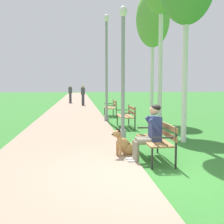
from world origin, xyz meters
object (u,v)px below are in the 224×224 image
at_px(lamp_post_near, 123,72).
at_px(pedestrian_further_distant, 70,94).
at_px(person_seated_on_near_bench, 150,131).
at_px(lamp_post_mid, 107,67).
at_px(park_bench_far, 111,106).
at_px(dog_shepherd, 125,146).
at_px(park_bench_near, 158,137).
at_px(pedestrian_distant, 83,95).
at_px(birch_tree_fourth, 153,20).
at_px(park_bench_mid, 127,114).

xyz_separation_m(lamp_post_near, pedestrian_further_distant, (-2.09, 17.88, -1.22)).
bearing_deg(person_seated_on_near_bench, lamp_post_mid, 92.24).
height_order(park_bench_far, pedestrian_further_distant, pedestrian_further_distant).
height_order(person_seated_on_near_bench, dog_shepherd, person_seated_on_near_bench).
distance_m(park_bench_near, person_seated_on_near_bench, 0.29).
distance_m(person_seated_on_near_bench, pedestrian_distant, 17.44).
xyz_separation_m(lamp_post_mid, birch_tree_fourth, (2.18, 0.37, 2.19)).
bearing_deg(pedestrian_distant, park_bench_near, -85.33).
bearing_deg(dog_shepherd, birch_tree_fourth, 71.34).
distance_m(dog_shepherd, pedestrian_distant, 16.89).
relative_size(park_bench_near, park_bench_mid, 1.00).
bearing_deg(dog_shepherd, park_bench_far, 85.88).
distance_m(birch_tree_fourth, pedestrian_further_distant, 14.19).
distance_m(park_bench_mid, pedestrian_distant, 12.31).
height_order(lamp_post_near, birch_tree_fourth, birch_tree_fourth).
bearing_deg(pedestrian_further_distant, dog_shepherd, -84.79).
bearing_deg(park_bench_far, birch_tree_fourth, -47.77).
bearing_deg(lamp_post_mid, dog_shepherd, -91.57).
bearing_deg(birch_tree_fourth, park_bench_far, 132.23).
bearing_deg(park_bench_near, person_seated_on_near_bench, -151.35).
bearing_deg(person_seated_on_near_bench, birch_tree_fourth, 75.83).
bearing_deg(person_seated_on_near_bench, pedestrian_further_distant, 96.35).
xyz_separation_m(birch_tree_fourth, pedestrian_distant, (-3.11, 9.86, -3.81)).
distance_m(park_bench_near, lamp_post_mid, 7.33).
relative_size(birch_tree_fourth, pedestrian_distant, 3.63).
distance_m(park_bench_near, pedestrian_further_distant, 20.60).
bearing_deg(birch_tree_fourth, dog_shepherd, -108.66).
xyz_separation_m(park_bench_far, dog_shepherd, (-0.64, -8.90, -0.25)).
relative_size(park_bench_mid, dog_shepherd, 1.94).
distance_m(park_bench_far, birch_tree_fourth, 4.87).
relative_size(park_bench_far, pedestrian_distant, 0.91).
relative_size(person_seated_on_near_bench, pedestrian_further_distant, 0.76).
relative_size(park_bench_near, lamp_post_mid, 0.32).
bearing_deg(park_bench_mid, lamp_post_mid, 107.50).
relative_size(lamp_post_near, pedestrian_further_distant, 2.41).
distance_m(park_bench_far, person_seated_on_near_bench, 9.44).
distance_m(park_bench_far, lamp_post_mid, 3.02).
relative_size(birch_tree_fourth, pedestrian_further_distant, 3.63).
bearing_deg(park_bench_far, park_bench_mid, -87.81).
height_order(park_bench_mid, person_seated_on_near_bench, person_seated_on_near_bench).
relative_size(park_bench_near, dog_shepherd, 1.94).
bearing_deg(dog_shepherd, pedestrian_distant, 92.52).
height_order(park_bench_near, lamp_post_near, lamp_post_near).
relative_size(lamp_post_near, birch_tree_fourth, 0.66).
relative_size(park_bench_mid, park_bench_far, 1.00).
bearing_deg(lamp_post_mid, lamp_post_near, -88.96).
relative_size(park_bench_near, birch_tree_fourth, 0.25).
xyz_separation_m(dog_shepherd, lamp_post_mid, (0.18, 6.63, 2.20)).
relative_size(pedestrian_distant, pedestrian_further_distant, 1.00).
xyz_separation_m(lamp_post_mid, pedestrian_distant, (-0.92, 10.23, -1.61)).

